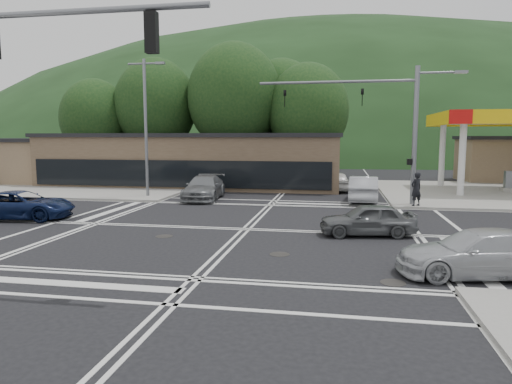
% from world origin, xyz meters
% --- Properties ---
extents(ground, '(120.00, 120.00, 0.00)m').
position_xyz_m(ground, '(0.00, 0.00, 0.00)').
color(ground, black).
rests_on(ground, ground).
extents(sidewalk_ne, '(16.00, 16.00, 0.15)m').
position_xyz_m(sidewalk_ne, '(15.00, 15.00, 0.07)').
color(sidewalk_ne, gray).
rests_on(sidewalk_ne, ground).
extents(sidewalk_nw, '(16.00, 16.00, 0.15)m').
position_xyz_m(sidewalk_nw, '(-15.00, 15.00, 0.07)').
color(sidewalk_nw, gray).
rests_on(sidewalk_nw, ground).
extents(commercial_row, '(24.00, 8.00, 4.00)m').
position_xyz_m(commercial_row, '(-8.00, 17.00, 2.00)').
color(commercial_row, brown).
rests_on(commercial_row, ground).
extents(commercial_nw, '(8.00, 7.00, 3.60)m').
position_xyz_m(commercial_nw, '(-24.00, 17.00, 1.80)').
color(commercial_nw, '#846B4F').
rests_on(commercial_nw, ground).
extents(hill_north, '(252.00, 126.00, 140.00)m').
position_xyz_m(hill_north, '(0.00, 90.00, 0.00)').
color(hill_north, '#1B3417').
rests_on(hill_north, ground).
extents(tree_n_a, '(8.00, 8.00, 11.75)m').
position_xyz_m(tree_n_a, '(-14.00, 24.00, 7.14)').
color(tree_n_a, '#382619').
rests_on(tree_n_a, ground).
extents(tree_n_b, '(9.00, 9.00, 12.98)m').
position_xyz_m(tree_n_b, '(-6.00, 24.00, 7.79)').
color(tree_n_b, '#382619').
rests_on(tree_n_b, ground).
extents(tree_n_c, '(7.60, 7.60, 10.87)m').
position_xyz_m(tree_n_c, '(1.00, 24.00, 6.49)').
color(tree_n_c, '#382619').
rests_on(tree_n_c, ground).
extents(tree_n_d, '(6.80, 6.80, 9.76)m').
position_xyz_m(tree_n_d, '(-20.00, 23.00, 5.84)').
color(tree_n_d, '#382619').
rests_on(tree_n_d, ground).
extents(tree_n_e, '(8.40, 8.40, 11.98)m').
position_xyz_m(tree_n_e, '(-2.00, 28.00, 7.14)').
color(tree_n_e, '#382619').
rests_on(tree_n_e, ground).
extents(streetlight_nw, '(2.50, 0.25, 9.00)m').
position_xyz_m(streetlight_nw, '(-8.44, 9.00, 5.05)').
color(streetlight_nw, slate).
rests_on(streetlight_nw, ground).
extents(signal_mast_ne, '(11.65, 0.30, 8.00)m').
position_xyz_m(signal_mast_ne, '(6.95, 8.20, 5.07)').
color(signal_mast_ne, slate).
rests_on(signal_mast_ne, ground).
extents(car_blue_west, '(5.33, 3.11, 1.39)m').
position_xyz_m(car_blue_west, '(-11.40, 0.50, 0.70)').
color(car_blue_west, '#0E1A40').
rests_on(car_blue_west, ground).
extents(car_grey_center, '(4.07, 2.14, 1.32)m').
position_xyz_m(car_grey_center, '(5.16, -0.30, 0.66)').
color(car_grey_center, '#595B5D').
rests_on(car_grey_center, ground).
extents(car_silver_east, '(4.92, 2.59, 1.36)m').
position_xyz_m(car_silver_east, '(8.00, -5.41, 0.68)').
color(car_silver_east, '#B1B3B8').
rests_on(car_silver_east, ground).
extents(car_queue_a, '(1.95, 4.94, 1.60)m').
position_xyz_m(car_queue_a, '(5.50, 9.78, 0.80)').
color(car_queue_a, '#A1A3A8').
rests_on(car_queue_a, ground).
extents(car_queue_b, '(2.41, 4.57, 1.48)m').
position_xyz_m(car_queue_b, '(3.72, 15.31, 0.74)').
color(car_queue_b, silver).
rests_on(car_queue_b, ground).
extents(car_northbound, '(2.53, 5.40, 1.52)m').
position_xyz_m(car_northbound, '(-4.60, 9.00, 0.76)').
color(car_northbound, slate).
rests_on(car_northbound, ground).
extents(pedestrian, '(0.83, 0.78, 1.91)m').
position_xyz_m(pedestrian, '(8.29, 7.50, 1.11)').
color(pedestrian, black).
rests_on(pedestrian, sidewalk_ne).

